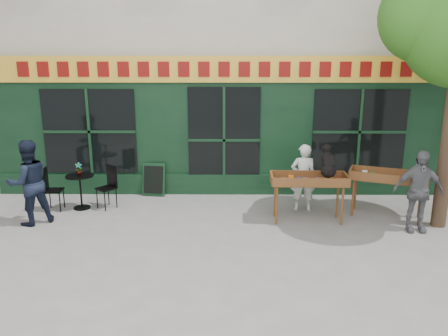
# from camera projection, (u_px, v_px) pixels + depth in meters

# --- Properties ---
(ground) EXTENTS (80.00, 80.00, 0.00)m
(ground) POSITION_uv_depth(u_px,v_px,m) (223.00, 230.00, 8.48)
(ground) COLOR slate
(ground) RESTS_ON ground
(book_cart_center) EXTENTS (1.51, 0.66, 0.99)m
(book_cart_center) POSITION_uv_depth(u_px,v_px,m) (309.00, 182.00, 8.79)
(book_cart_center) COLOR brown
(book_cart_center) RESTS_ON ground
(dog) EXTENTS (0.35, 0.61, 0.60)m
(dog) POSITION_uv_depth(u_px,v_px,m) (328.00, 160.00, 8.62)
(dog) COLOR black
(dog) RESTS_ON book_cart_center
(woman) EXTENTS (0.55, 0.37, 1.48)m
(woman) POSITION_uv_depth(u_px,v_px,m) (303.00, 178.00, 9.44)
(woman) COLOR silver
(woman) RESTS_ON ground
(book_cart_right) EXTENTS (1.62, 1.14, 0.99)m
(book_cart_right) POSITION_uv_depth(u_px,v_px,m) (388.00, 179.00, 9.02)
(book_cart_right) COLOR brown
(book_cart_right) RESTS_ON ground
(man_right) EXTENTS (0.95, 0.43, 1.59)m
(man_right) POSITION_uv_depth(u_px,v_px,m) (418.00, 191.00, 8.29)
(man_right) COLOR slate
(man_right) RESTS_ON ground
(bistro_table) EXTENTS (0.60, 0.60, 0.76)m
(bistro_table) POSITION_uv_depth(u_px,v_px,m) (80.00, 185.00, 9.58)
(bistro_table) COLOR black
(bistro_table) RESTS_ON ground
(bistro_chair_left) EXTENTS (0.39, 0.39, 0.95)m
(bistro_chair_left) POSITION_uv_depth(u_px,v_px,m) (49.00, 186.00, 9.48)
(bistro_chair_left) COLOR black
(bistro_chair_left) RESTS_ON ground
(bistro_chair_right) EXTENTS (0.51, 0.51, 0.95)m
(bistro_chair_right) POSITION_uv_depth(u_px,v_px,m) (109.00, 183.00, 9.68)
(bistro_chair_right) COLOR black
(bistro_chair_right) RESTS_ON ground
(potted_plant) EXTENTS (0.18, 0.15, 0.29)m
(potted_plant) POSITION_uv_depth(u_px,v_px,m) (79.00, 169.00, 9.49)
(potted_plant) COLOR gray
(potted_plant) RESTS_ON bistro_table
(man_left) EXTENTS (1.06, 1.03, 1.72)m
(man_left) POSITION_uv_depth(u_px,v_px,m) (29.00, 183.00, 8.63)
(man_left) COLOR black
(man_left) RESTS_ON ground
(chalkboard) EXTENTS (0.58, 0.26, 0.79)m
(chalkboard) POSITION_uv_depth(u_px,v_px,m) (154.00, 180.00, 10.52)
(chalkboard) COLOR black
(chalkboard) RESTS_ON ground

